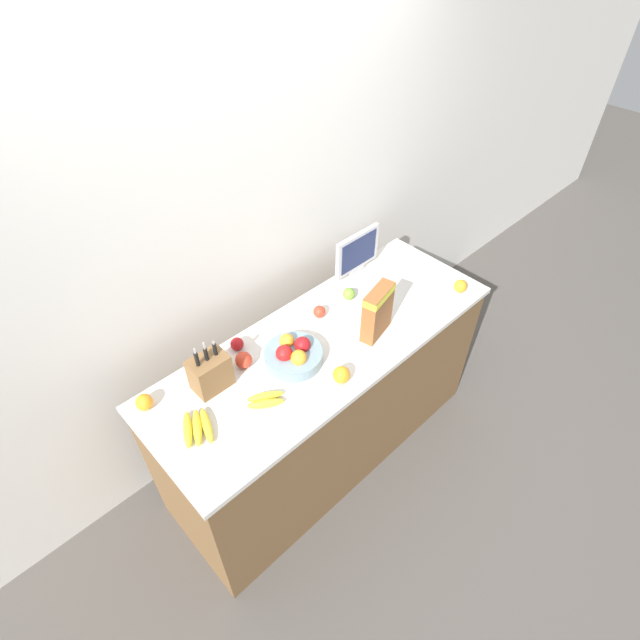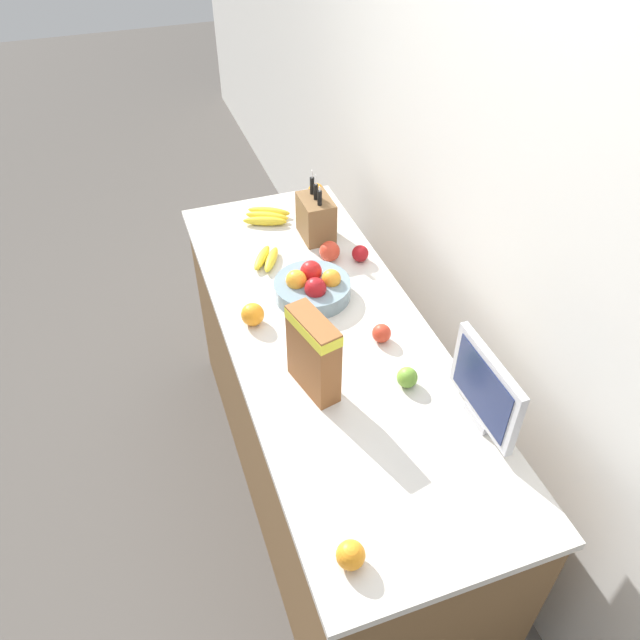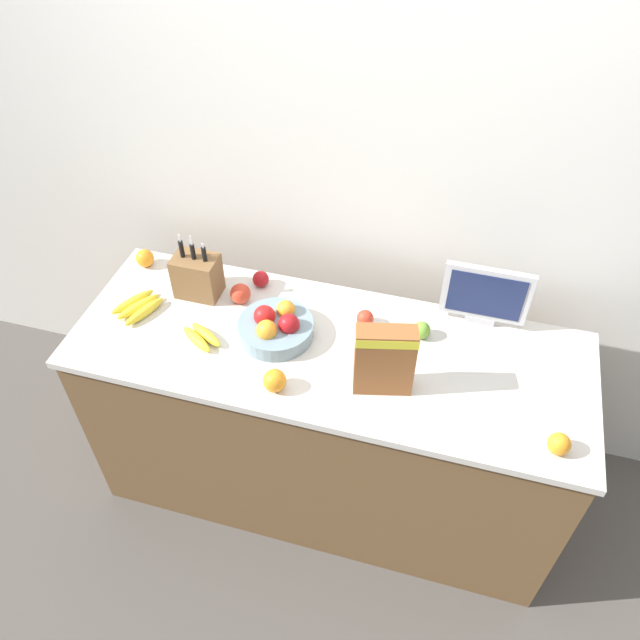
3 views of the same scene
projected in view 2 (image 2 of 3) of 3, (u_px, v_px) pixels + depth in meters
The scene contains 16 objects.
ground_plane at pixel (326, 487), 2.75m from camera, with size 14.00×14.00×0.00m, color #514C47.
wall_back at pixel (489, 210), 2.04m from camera, with size 9.00×0.06×2.60m.
counter at pixel (327, 419), 2.45m from camera, with size 1.90×0.68×0.93m.
knife_block at pixel (316, 218), 2.52m from camera, with size 0.17×0.12×0.28m.
small_monitor at pixel (485, 389), 1.75m from camera, with size 0.32×0.03×0.26m.
cereal_box at pixel (313, 351), 1.85m from camera, with size 0.21×0.12×0.27m.
fruit_bowl at pixel (312, 286), 2.26m from camera, with size 0.28×0.28×0.12m.
banana_bunch_left at pixel (267, 216), 2.66m from camera, with size 0.18×0.22×0.04m.
banana_bunch_right at pixel (267, 259), 2.43m from camera, with size 0.18×0.15×0.04m.
apple_rear at pixel (382, 333), 2.08m from camera, with size 0.06×0.06×0.06m, color red.
apple_by_knife_block at pixel (330, 251), 2.43m from camera, with size 0.08×0.08×0.08m, color red.
apple_leftmost at pixel (407, 377), 1.93m from camera, with size 0.07×0.07×0.07m, color #6B9E33.
apple_near_bananas at pixel (360, 253), 2.43m from camera, with size 0.07×0.07×0.07m, color #A31419.
orange_front_right at pixel (351, 555), 1.49m from camera, with size 0.07×0.07×0.07m, color orange.
orange_front_center at pixel (316, 192), 2.78m from camera, with size 0.07×0.07×0.07m, color orange.
orange_mid_right at pixel (253, 314), 2.14m from camera, with size 0.08×0.08×0.08m, color orange.
Camera 2 is at (1.49, -0.55, 2.37)m, focal length 35.00 mm.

